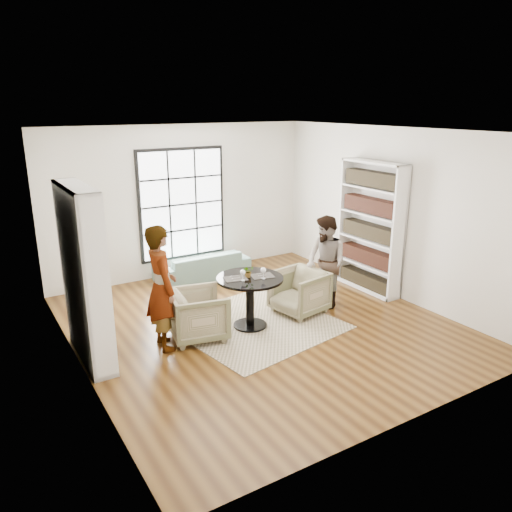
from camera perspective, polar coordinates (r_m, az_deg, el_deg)
ground at (r=8.03m, az=0.53°, el=-7.81°), size 6.00×6.00×0.00m
room_shell at (r=8.04m, az=-1.49°, el=1.76°), size 6.00×6.01×6.00m
rug at (r=8.03m, az=-0.25°, el=-7.77°), size 2.65×2.65×0.01m
pedestal_table at (r=7.73m, az=-0.69°, el=-4.05°), size 1.03×1.03×0.82m
sofa at (r=10.01m, az=-6.16°, el=-1.10°), size 1.87×0.74×0.54m
armchair_left at (r=7.51m, az=-6.58°, el=-6.66°), size 0.96×0.94×0.74m
armchair_right at (r=8.37m, az=4.94°, el=-4.11°), size 0.93×0.91×0.73m
person_left at (r=7.12m, az=-10.74°, el=-3.60°), size 0.47×0.69×1.81m
person_right at (r=8.55m, az=7.99°, el=-0.72°), size 0.60×0.77×1.58m
placemat_left at (r=7.59m, az=-2.35°, el=-2.60°), size 0.39×0.33×0.01m
placemat_right at (r=7.70m, az=0.74°, el=-2.29°), size 0.39×0.33×0.01m
cutlery_left at (r=7.59m, az=-2.35°, el=-2.55°), size 0.19×0.25×0.01m
cutlery_right at (r=7.70m, az=0.74°, el=-2.25°), size 0.19×0.25×0.01m
wine_glass_left at (r=7.48m, az=-1.52°, el=-1.93°), size 0.08×0.08×0.17m
wine_glass_right at (r=7.56m, az=0.85°, el=-1.67°), size 0.08×0.08×0.18m
flower_centerpiece at (r=7.64m, az=-0.91°, el=-1.75°), size 0.17×0.15×0.19m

